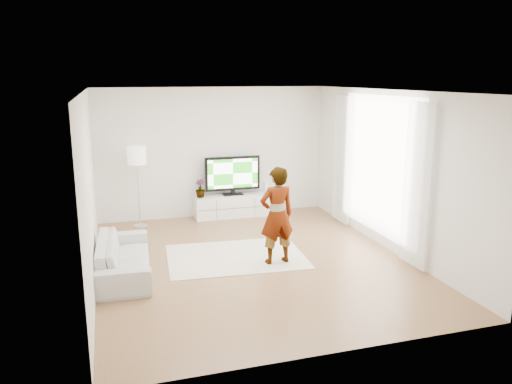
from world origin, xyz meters
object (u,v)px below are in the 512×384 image
object	(u,v)px
television	(233,174)
floor_lamp	(137,159)
rug	(236,256)
player	(277,215)
media_console	(233,206)
sofa	(124,257)

from	to	relation	value
television	floor_lamp	distance (m)	2.09
rug	player	world-z (taller)	player
television	player	size ratio (longest dim) A/B	0.76
media_console	sofa	distance (m)	3.67
media_console	floor_lamp	size ratio (longest dim) A/B	1.03
media_console	player	xyz separation A→B (m)	(-0.01, -2.96, 0.58)
sofa	floor_lamp	bearing A→B (deg)	-6.54
media_console	television	world-z (taller)	television
television	player	xyz separation A→B (m)	(-0.01, -2.98, -0.12)
television	player	world-z (taller)	player
floor_lamp	media_console	bearing A→B (deg)	5.29
player	sofa	bearing A→B (deg)	-10.43
media_console	television	distance (m)	0.70
television	sofa	xyz separation A→B (m)	(-2.45, -2.76, -0.65)
rug	television	bearing A→B (deg)	76.84
television	sofa	distance (m)	3.75
television	floor_lamp	world-z (taller)	floor_lamp
media_console	rug	distance (m)	2.57
television	rug	xyz separation A→B (m)	(-0.59, -2.52, -0.93)
media_console	rug	world-z (taller)	media_console
television	rug	bearing A→B (deg)	-103.16
media_console	television	size ratio (longest dim) A/B	1.40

